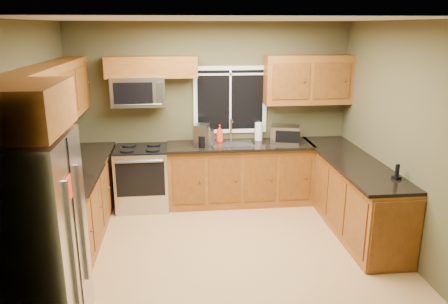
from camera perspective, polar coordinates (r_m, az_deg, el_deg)
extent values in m
plane|color=#B0844D|center=(5.45, -0.13, -12.75)|extent=(4.20, 4.20, 0.00)
plane|color=white|center=(4.77, -0.15, 16.95)|extent=(4.20, 4.20, 0.00)
plane|color=#494529|center=(6.69, -1.76, 5.08)|extent=(4.20, 0.00, 4.20)
plane|color=#494529|center=(3.25, 3.21, -7.17)|extent=(4.20, 0.00, 4.20)
plane|color=#494529|center=(5.17, -23.98, 0.34)|extent=(0.00, 3.60, 3.60)
plane|color=#494529|center=(5.56, 21.94, 1.61)|extent=(0.00, 3.60, 3.60)
cube|color=white|center=(6.66, 0.82, 6.80)|extent=(1.12, 0.03, 1.02)
cube|color=black|center=(6.65, 0.83, 6.79)|extent=(1.00, 0.01, 0.90)
cube|color=white|center=(6.65, 0.84, 6.78)|extent=(0.03, 0.01, 0.90)
cube|color=white|center=(6.60, 0.85, 10.13)|extent=(1.00, 0.01, 0.03)
cube|color=brown|center=(5.80, -18.75, -6.85)|extent=(0.60, 2.65, 0.90)
cube|color=black|center=(5.64, -18.93, -2.45)|extent=(0.65, 2.65, 0.04)
cube|color=brown|center=(6.68, 2.06, -2.94)|extent=(2.17, 0.60, 0.90)
cube|color=black|center=(6.51, 2.13, 0.90)|extent=(2.17, 0.65, 0.04)
cube|color=brown|center=(6.17, 16.24, -5.25)|extent=(0.60, 2.50, 0.90)
cube|color=brown|center=(5.13, 21.54, -10.26)|extent=(0.56, 0.02, 0.82)
cube|color=black|center=(6.01, 16.37, -1.09)|extent=(0.65, 2.50, 0.04)
cube|color=brown|center=(5.47, -21.48, 6.91)|extent=(0.33, 2.65, 0.72)
cube|color=brown|center=(6.41, -9.44, 10.90)|extent=(1.30, 0.33, 0.30)
cube|color=brown|center=(6.71, 10.91, 9.26)|extent=(1.30, 0.33, 0.72)
cube|color=brown|center=(3.71, -25.72, 5.17)|extent=(0.72, 0.90, 0.38)
cube|color=#B7B7BC|center=(4.05, -23.75, -10.68)|extent=(0.72, 0.90, 1.80)
cube|color=slate|center=(3.76, -19.25, -11.47)|extent=(0.03, 0.04, 1.10)
cube|color=slate|center=(4.11, -18.04, -8.91)|extent=(0.03, 0.04, 1.10)
cube|color=black|center=(3.95, -18.62, -10.79)|extent=(0.01, 0.02, 1.78)
cube|color=red|center=(3.67, -19.56, -4.49)|extent=(0.01, 0.14, 0.20)
cube|color=#B7B7BC|center=(6.61, -10.60, -3.41)|extent=(0.76, 0.65, 0.90)
cube|color=black|center=(6.48, -10.80, 0.39)|extent=(0.76, 0.64, 0.03)
cube|color=black|center=(6.27, -10.86, -3.55)|extent=(0.68, 0.02, 0.50)
cylinder|color=slate|center=(6.17, -11.00, -1.25)|extent=(0.64, 0.04, 0.04)
cylinder|color=black|center=(6.35, -12.52, 0.21)|extent=(0.20, 0.20, 0.01)
cylinder|color=black|center=(6.32, -9.28, 0.31)|extent=(0.20, 0.20, 0.01)
cylinder|color=black|center=(6.62, -12.28, 0.88)|extent=(0.20, 0.20, 0.01)
cylinder|color=black|center=(6.59, -9.17, 0.97)|extent=(0.20, 0.20, 0.01)
cube|color=#B7B7BC|center=(6.44, -11.10, 7.80)|extent=(0.76, 0.38, 0.42)
cube|color=black|center=(6.25, -11.80, 7.51)|extent=(0.54, 0.01, 0.30)
cube|color=slate|center=(6.23, -8.38, 7.65)|extent=(0.10, 0.01, 0.30)
cylinder|color=slate|center=(6.26, -11.17, 6.07)|extent=(0.66, 0.02, 0.02)
cube|color=slate|center=(6.50, 1.13, 1.01)|extent=(0.60, 0.42, 0.02)
cylinder|color=#B7B7BC|center=(6.65, 0.92, 2.91)|extent=(0.03, 0.03, 0.34)
cylinder|color=#B7B7BC|center=(6.54, 1.01, 4.12)|extent=(0.03, 0.18, 0.03)
cube|color=#B7B7BC|center=(6.60, 7.99, 2.32)|extent=(0.49, 0.42, 0.26)
cube|color=black|center=(6.45, 8.33, 1.97)|extent=(0.35, 0.11, 0.18)
cube|color=slate|center=(6.37, -2.92, 2.22)|extent=(0.25, 0.28, 0.32)
cylinder|color=black|center=(6.31, -2.86, 1.37)|extent=(0.14, 0.14, 0.17)
cylinder|color=#B7B7BC|center=(6.42, -1.95, 1.91)|extent=(0.19, 0.19, 0.23)
cone|color=black|center=(6.39, -1.96, 3.09)|extent=(0.12, 0.12, 0.06)
cylinder|color=white|center=(6.72, 4.55, 2.71)|extent=(0.15, 0.15, 0.27)
cylinder|color=slate|center=(6.69, 4.58, 3.92)|extent=(0.03, 0.03, 0.04)
imported|color=red|center=(6.57, -0.57, 2.42)|extent=(0.11, 0.11, 0.27)
imported|color=white|center=(6.52, -2.31, 1.84)|extent=(0.14, 0.14, 0.17)
cube|color=black|center=(5.40, 21.60, -3.12)|extent=(0.10, 0.10, 0.04)
cube|color=black|center=(5.37, 21.69, -2.21)|extent=(0.05, 0.04, 0.14)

